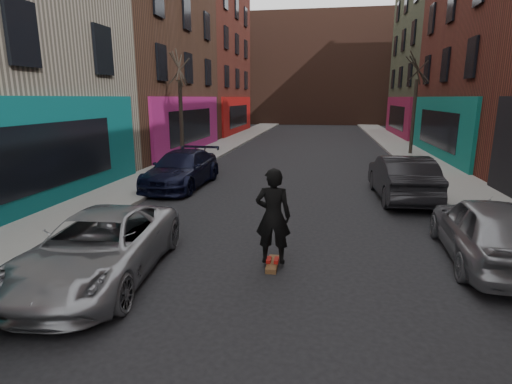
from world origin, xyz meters
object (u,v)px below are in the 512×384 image
at_px(tree_left_far, 180,99).
at_px(parked_left_end, 182,169).
at_px(tree_right_far, 415,96).
at_px(parked_right_far, 489,230).
at_px(parked_right_end, 402,177).
at_px(parked_left_far, 99,247).
at_px(skateboard, 273,264).
at_px(skateboarder, 273,216).

bearing_deg(tree_left_far, parked_left_end, -70.38).
bearing_deg(tree_right_far, parked_right_far, -95.68).
relative_size(parked_left_end, parked_right_end, 1.04).
xyz_separation_m(tree_left_far, parked_right_far, (10.73, -10.82, -2.66)).
bearing_deg(parked_left_end, parked_left_far, -79.03).
height_order(tree_right_far, skateboard, tree_right_far).
distance_m(parked_right_end, skateboarder, 7.43).
relative_size(skateboard, skateboarder, 0.40).
bearing_deg(parked_left_end, tree_left_far, 111.51).
height_order(tree_right_far, parked_right_end, tree_right_far).
bearing_deg(parked_right_far, tree_right_far, -92.63).
height_order(parked_left_far, skateboard, parked_left_far).
bearing_deg(skateboarder, tree_right_far, -110.34).
bearing_deg(parked_right_end, skateboard, 58.25).
bearing_deg(parked_right_far, parked_right_end, -78.26).
height_order(parked_left_end, skateboarder, skateboarder).
xyz_separation_m(parked_right_far, parked_right_end, (-0.84, 5.46, 0.04)).
distance_m(tree_left_far, parked_right_far, 15.46).
bearing_deg(parked_right_far, parked_left_end, -30.84).
bearing_deg(parked_right_end, parked_left_end, -6.57).
distance_m(parked_left_far, skateboard, 3.47).
distance_m(parked_right_far, parked_right_end, 5.53).
relative_size(tree_right_far, skateboard, 8.50).
bearing_deg(parked_left_end, skateboard, -55.36).
distance_m(tree_left_far, parked_right_end, 11.55).
xyz_separation_m(parked_left_far, parked_right_far, (7.73, 2.10, 0.09)).
bearing_deg(parked_left_far, parked_right_far, 9.57).
height_order(parked_left_far, parked_right_end, parked_right_end).
distance_m(tree_left_far, parked_left_end, 5.71).
bearing_deg(tree_right_far, parked_left_far, -116.42).
height_order(parked_left_end, skateboard, parked_left_end).
bearing_deg(parked_right_end, parked_right_far, 96.36).
relative_size(tree_right_far, parked_right_far, 1.60).
relative_size(parked_left_far, parked_right_end, 0.99).
height_order(tree_left_far, tree_right_far, tree_right_far).
xyz_separation_m(parked_left_far, skateboard, (3.25, 1.09, -0.59)).
bearing_deg(parked_left_far, skateboarder, 12.95).
height_order(parked_right_end, skateboarder, skateboarder).
bearing_deg(tree_left_far, parked_left_far, -76.92).
relative_size(tree_left_far, parked_right_end, 1.40).
height_order(tree_right_far, parked_left_far, tree_right_far).
relative_size(tree_left_far, skateboard, 8.12).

